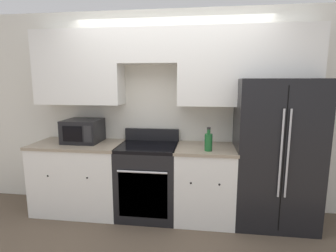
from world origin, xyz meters
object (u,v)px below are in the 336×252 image
(microwave, at_px, (83,131))
(bottle, at_px, (208,142))
(refrigerator, at_px, (274,152))
(oven_range, at_px, (148,180))

(microwave, distance_m, bottle, 1.64)
(refrigerator, bearing_deg, microwave, 179.80)
(microwave, xyz_separation_m, bottle, (1.62, -0.24, -0.04))
(refrigerator, xyz_separation_m, microwave, (-2.41, 0.01, 0.20))
(refrigerator, height_order, microwave, refrigerator)
(oven_range, distance_m, microwave, 1.07)
(oven_range, xyz_separation_m, microwave, (-0.88, 0.08, 0.60))
(oven_range, bearing_deg, bottle, -12.11)
(refrigerator, relative_size, microwave, 3.81)
(refrigerator, relative_size, bottle, 6.38)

